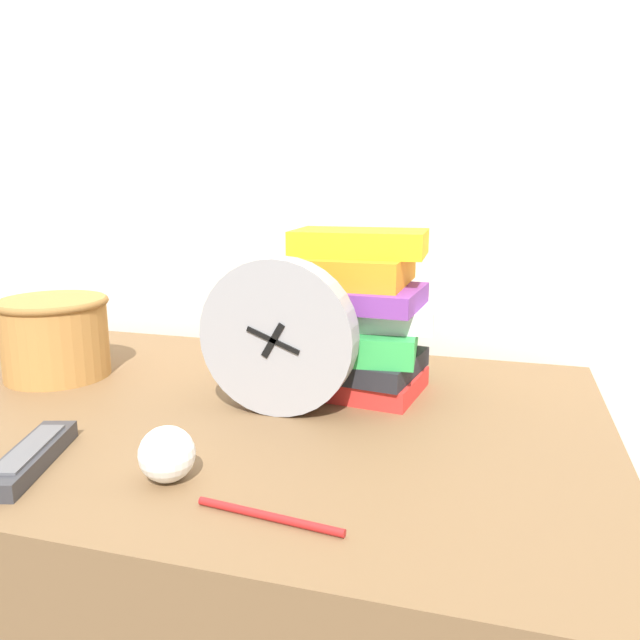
{
  "coord_description": "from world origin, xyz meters",
  "views": [
    {
      "loc": [
        0.38,
        -0.41,
        1.03
      ],
      "look_at": [
        0.14,
        0.42,
        0.83
      ],
      "focal_mm": 35.0,
      "sensor_mm": 36.0,
      "label": 1
    }
  ],
  "objects_px": {
    "desk_clock": "(278,337)",
    "basket": "(55,334)",
    "tv_remote": "(30,457)",
    "book_stack": "(352,314)",
    "pen": "(269,516)",
    "crumpled_paper_ball": "(167,454)"
  },
  "relations": [
    {
      "from": "desk_clock",
      "to": "crumpled_paper_ball",
      "type": "relative_size",
      "value": 3.55
    },
    {
      "from": "basket",
      "to": "pen",
      "type": "height_order",
      "value": "basket"
    },
    {
      "from": "tv_remote",
      "to": "pen",
      "type": "relative_size",
      "value": 1.14
    },
    {
      "from": "crumpled_paper_ball",
      "to": "pen",
      "type": "distance_m",
      "value": 0.14
    },
    {
      "from": "desk_clock",
      "to": "basket",
      "type": "distance_m",
      "value": 0.4
    },
    {
      "from": "desk_clock",
      "to": "book_stack",
      "type": "distance_m",
      "value": 0.15
    },
    {
      "from": "book_stack",
      "to": "pen",
      "type": "xyz_separation_m",
      "value": [
        0.02,
        -0.4,
        -0.11
      ]
    },
    {
      "from": "book_stack",
      "to": "basket",
      "type": "height_order",
      "value": "book_stack"
    },
    {
      "from": "basket",
      "to": "pen",
      "type": "xyz_separation_m",
      "value": [
        0.48,
        -0.32,
        -0.07
      ]
    },
    {
      "from": "pen",
      "to": "crumpled_paper_ball",
      "type": "bearing_deg",
      "value": 161.13
    },
    {
      "from": "desk_clock",
      "to": "tv_remote",
      "type": "distance_m",
      "value": 0.33
    },
    {
      "from": "book_stack",
      "to": "tv_remote",
      "type": "relative_size",
      "value": 1.48
    },
    {
      "from": "pen",
      "to": "tv_remote",
      "type": "bearing_deg",
      "value": 173.74
    },
    {
      "from": "tv_remote",
      "to": "pen",
      "type": "height_order",
      "value": "tv_remote"
    },
    {
      "from": "basket",
      "to": "tv_remote",
      "type": "height_order",
      "value": "basket"
    },
    {
      "from": "pen",
      "to": "basket",
      "type": "bearing_deg",
      "value": 146.76
    },
    {
      "from": "book_stack",
      "to": "basket",
      "type": "bearing_deg",
      "value": -170.12
    },
    {
      "from": "tv_remote",
      "to": "basket",
      "type": "bearing_deg",
      "value": 123.63
    },
    {
      "from": "desk_clock",
      "to": "basket",
      "type": "bearing_deg",
      "value": 172.41
    },
    {
      "from": "book_stack",
      "to": "basket",
      "type": "relative_size",
      "value": 1.49
    },
    {
      "from": "book_stack",
      "to": "crumpled_paper_ball",
      "type": "distance_m",
      "value": 0.38
    },
    {
      "from": "book_stack",
      "to": "basket",
      "type": "distance_m",
      "value": 0.48
    }
  ]
}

